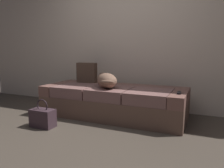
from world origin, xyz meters
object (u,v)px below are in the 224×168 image
Objects in this scene: couch at (113,102)px; handbag at (43,118)px; dog_tan at (106,80)px; tv_remote at (179,93)px; throw_pillow at (87,73)px.

couch is 1.07m from handbag.
dog_tan is at bearing -127.56° from couch.
tv_remote is (0.99, -0.14, 0.24)m from couch.
couch is 3.79× the size of dog_tan.
dog_tan is (-0.07, -0.10, 0.34)m from couch.
tv_remote is 0.40× the size of handbag.
throw_pillow is (-0.60, 0.23, 0.40)m from couch.
couch is 1.03m from tv_remote.
couch is 6.39× the size of throw_pillow.
tv_remote is (1.06, -0.05, -0.10)m from dog_tan.
dog_tan is at bearing 52.15° from handbag.
tv_remote reaches higher than couch.
dog_tan is at bearing -31.80° from throw_pillow.
dog_tan is at bearing 172.03° from tv_remote.
couch is at bearing 52.44° from dog_tan.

